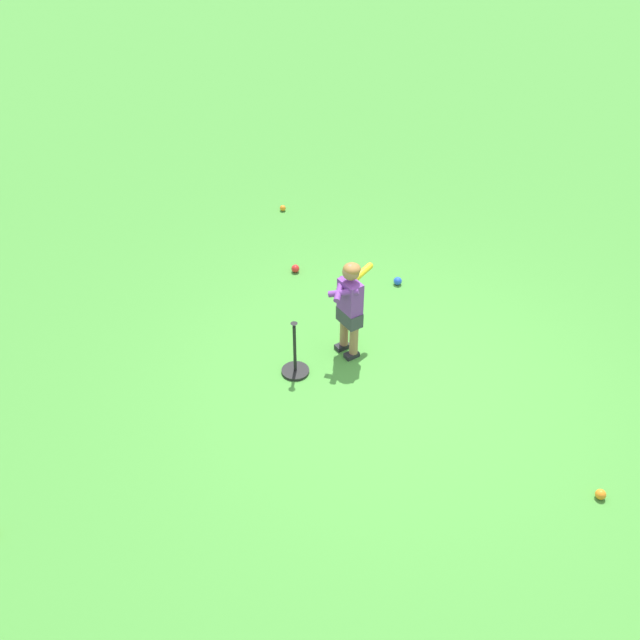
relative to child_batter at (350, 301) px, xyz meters
name	(u,v)px	position (x,y,z in m)	size (l,w,h in m)	color
ground_plane	(390,377)	(-0.45, -0.34, -0.65)	(40.00, 40.00, 0.00)	#479338
child_batter	(350,301)	(0.00, 0.00, 0.00)	(0.47, 0.52, 1.08)	#232328
play_ball_by_bucket	(283,208)	(3.15, 0.36, -0.61)	(0.08, 0.08, 0.08)	orange
play_ball_center_lawn	(295,269)	(1.58, 0.37, -0.60)	(0.10, 0.10, 0.10)	red
play_ball_midfield	(398,281)	(1.14, -0.80, -0.60)	(0.10, 0.10, 0.10)	blue
play_ball_behind_batter	(601,494)	(-2.16, -1.72, -0.61)	(0.09, 0.09, 0.09)	orange
batting_tee	(295,364)	(-0.24, 0.59, -0.55)	(0.28, 0.28, 0.62)	black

